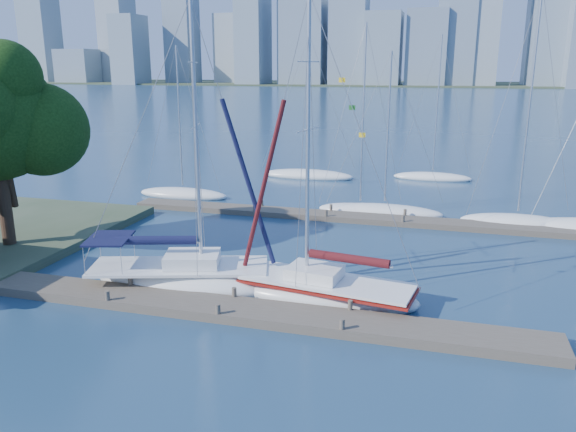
# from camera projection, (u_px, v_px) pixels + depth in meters

# --- Properties ---
(ground) EXTENTS (700.00, 700.00, 0.00)m
(ground) POSITION_uv_depth(u_px,v_px,m) (227.00, 314.00, 23.27)
(ground) COLOR navy
(ground) RESTS_ON ground
(near_dock) EXTENTS (26.00, 2.00, 0.40)m
(near_dock) POSITION_uv_depth(u_px,v_px,m) (227.00, 309.00, 23.21)
(near_dock) COLOR brown
(near_dock) RESTS_ON ground
(far_dock) EXTENTS (30.00, 1.80, 0.36)m
(far_dock) POSITION_uv_depth(u_px,v_px,m) (343.00, 217.00, 37.58)
(far_dock) COLOR brown
(far_dock) RESTS_ON ground
(far_shore) EXTENTS (800.00, 100.00, 1.50)m
(far_shore) POSITION_uv_depth(u_px,v_px,m) (434.00, 85.00, 320.99)
(far_shore) COLOR #38472D
(far_shore) RESTS_ON ground
(sailboat_navy) EXTENTS (9.18, 5.26, 13.27)m
(sailboat_navy) POSITION_uv_depth(u_px,v_px,m) (179.00, 266.00, 25.94)
(sailboat_navy) COLOR white
(sailboat_navy) RESTS_ON ground
(sailboat_maroon) EXTENTS (8.37, 3.80, 13.27)m
(sailboat_maroon) POSITION_uv_depth(u_px,v_px,m) (326.00, 278.00, 24.32)
(sailboat_maroon) COLOR white
(sailboat_maroon) RESTS_ON ground
(bg_boat_0) EXTENTS (7.66, 3.90, 11.79)m
(bg_boat_0) POSITION_uv_depth(u_px,v_px,m) (183.00, 194.00, 44.11)
(bg_boat_0) COLOR white
(bg_boat_0) RESTS_ON ground
(bg_boat_2) EXTENTS (6.16, 4.08, 13.01)m
(bg_boat_2) POSITION_uv_depth(u_px,v_px,m) (360.00, 209.00, 39.25)
(bg_boat_2) COLOR white
(bg_boat_2) RESTS_ON ground
(bg_boat_3) EXTENTS (8.29, 4.22, 11.24)m
(bg_boat_3) POSITION_uv_depth(u_px,v_px,m) (384.00, 211.00, 38.82)
(bg_boat_3) COLOR white
(bg_boat_3) RESTS_ON ground
(bg_boat_4) EXTENTS (7.33, 4.95, 14.80)m
(bg_boat_4) POSITION_uv_depth(u_px,v_px,m) (517.00, 222.00, 36.05)
(bg_boat_4) COLOR white
(bg_boat_4) RESTS_ON ground
(bg_boat_6) EXTENTS (8.79, 4.26, 12.96)m
(bg_boat_6) POSITION_uv_depth(u_px,v_px,m) (308.00, 175.00, 51.73)
(bg_boat_6) COLOR white
(bg_boat_6) RESTS_ON ground
(bg_boat_7) EXTENTS (7.18, 4.57, 12.88)m
(bg_boat_7) POSITION_uv_depth(u_px,v_px,m) (433.00, 177.00, 50.90)
(bg_boat_7) COLOR white
(bg_boat_7) RESTS_ON ground
(skyline) EXTENTS (503.16, 51.31, 101.26)m
(skyline) POSITION_uv_depth(u_px,v_px,m) (490.00, 15.00, 277.66)
(skyline) COLOR slate
(skyline) RESTS_ON ground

